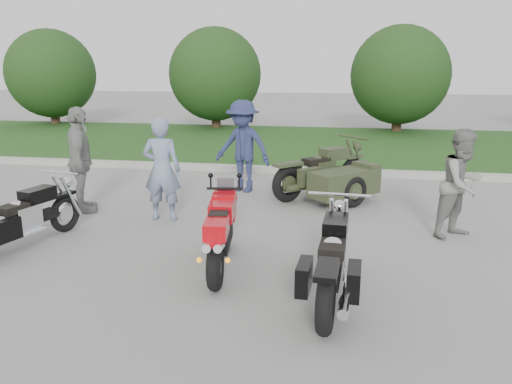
% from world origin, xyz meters
% --- Properties ---
extents(ground, '(80.00, 80.00, 0.00)m').
position_xyz_m(ground, '(0.00, 0.00, 0.00)').
color(ground, gray).
rests_on(ground, ground).
extents(curb, '(60.00, 0.30, 0.15)m').
position_xyz_m(curb, '(0.00, 6.00, 0.07)').
color(curb, '#A6A59D').
rests_on(curb, ground).
extents(grass_strip, '(60.00, 8.00, 0.14)m').
position_xyz_m(grass_strip, '(0.00, 10.15, 0.07)').
color(grass_strip, '#355A1F').
rests_on(grass_strip, ground).
extents(tree_far_left, '(3.60, 3.60, 4.00)m').
position_xyz_m(tree_far_left, '(-10.00, 13.50, 2.19)').
color(tree_far_left, '#3F2B1C').
rests_on(tree_far_left, ground).
extents(tree_mid_left, '(3.60, 3.60, 4.00)m').
position_xyz_m(tree_mid_left, '(-3.00, 13.50, 2.19)').
color(tree_mid_left, '#3F2B1C').
rests_on(tree_mid_left, ground).
extents(tree_mid_right, '(3.60, 3.60, 4.00)m').
position_xyz_m(tree_mid_right, '(4.00, 13.50, 2.19)').
color(tree_mid_right, '#3F2B1C').
rests_on(tree_mid_right, ground).
extents(sportbike_red, '(0.48, 1.88, 0.89)m').
position_xyz_m(sportbike_red, '(0.47, -0.01, 0.52)').
color(sportbike_red, black).
rests_on(sportbike_red, ground).
extents(cruiser_left, '(0.68, 2.12, 0.83)m').
position_xyz_m(cruiser_left, '(-2.55, 0.21, 0.42)').
color(cruiser_left, black).
rests_on(cruiser_left, ground).
extents(cruiser_right, '(0.40, 2.27, 0.87)m').
position_xyz_m(cruiser_right, '(1.93, -0.68, 0.45)').
color(cruiser_right, black).
rests_on(cruiser_right, ground).
extents(cruiser_sidecar, '(2.10, 2.22, 0.95)m').
position_xyz_m(cruiser_sidecar, '(1.84, 3.64, 0.45)').
color(cruiser_sidecar, black).
rests_on(cruiser_sidecar, ground).
extents(person_stripe, '(0.66, 0.45, 1.77)m').
position_xyz_m(person_stripe, '(-1.01, 1.92, 0.89)').
color(person_stripe, '#7784A3').
rests_on(person_stripe, ground).
extents(person_grey, '(1.04, 1.02, 1.68)m').
position_xyz_m(person_grey, '(3.82, 1.87, 0.84)').
color(person_grey, gray).
rests_on(person_grey, ground).
extents(person_denim, '(1.39, 1.03, 1.91)m').
position_xyz_m(person_denim, '(-0.04, 4.09, 0.95)').
color(person_denim, navy).
rests_on(person_denim, ground).
extents(person_back, '(0.92, 1.20, 1.90)m').
position_xyz_m(person_back, '(-2.61, 2.13, 0.95)').
color(person_back, gray).
rests_on(person_back, ground).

